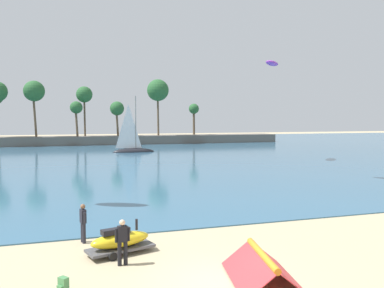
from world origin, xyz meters
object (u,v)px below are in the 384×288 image
Objects in this scene: watercraft_on_trailer at (120,241)px; sailboat_near_shore at (133,147)px; kite_aloft_low_near_shore at (272,63)px; person_rigging_by_gear at (122,241)px; folded_kite at (262,263)px; person_at_waterline at (83,222)px; backpack_near_kite at (63,285)px.

sailboat_near_shore is (8.01, 47.06, 0.40)m from watercraft_on_trailer.
watercraft_on_trailer is 0.72× the size of kite_aloft_low_near_shore.
kite_aloft_low_near_shore reaches higher than person_rigging_by_gear.
sailboat_near_shore is at bearing -100.41° from kite_aloft_low_near_shore.
sailboat_near_shore is (3.95, 51.10, 0.31)m from folded_kite.
person_at_waterline is at bearing -101.67° from sailboat_near_shore.
watercraft_on_trailer is at bearing 2.76° from kite_aloft_low_near_shore.
kite_aloft_low_near_shore is (22.62, 30.42, 11.26)m from person_rigging_by_gear.
folded_kite is at bearing -34.14° from person_rigging_by_gear.
kite_aloft_low_near_shore is at bearing 52.30° from watercraft_on_trailer.
person_rigging_by_gear is at bearing 145.86° from folded_kite.
kite_aloft_low_near_shore is (24.66, 32.09, 11.95)m from backpack_near_kite.
person_at_waterline is at bearing 80.66° from backpack_near_kite.
watercraft_on_trailer is at bearing 86.80° from person_rigging_by_gear.
sailboat_near_shore reaches higher than folded_kite.
sailboat_near_shore is at bearing 78.33° from person_at_waterline.
kite_aloft_low_near_shore reaches higher than sailboat_near_shore.
person_rigging_by_gear is at bearing -99.50° from sailboat_near_shore.
sailboat_near_shore is (9.33, 45.16, 0.02)m from person_at_waterline.
folded_kite is 8.01m from person_at_waterline.
person_at_waterline is (-5.37, 5.94, 0.29)m from folded_kite.
folded_kite is 2.07× the size of person_at_waterline.
backpack_near_kite is at bearing 2.92° from kite_aloft_low_near_shore.
folded_kite is at bearing -94.42° from sailboat_near_shore.
person_at_waterline is at bearing 111.61° from person_rigging_by_gear.
kite_aloft_low_near_shore is at bearing -50.87° from sailboat_near_shore.
kite_aloft_low_near_shore is (14.54, -17.87, 11.24)m from sailboat_near_shore.
person_rigging_by_gear is 1.00× the size of person_at_waterline.
person_rigging_by_gear reaches higher than backpack_near_kite.
kite_aloft_low_near_shore is at bearing 60.90° from folded_kite.
person_at_waterline is at bearing 124.63° from watercraft_on_trailer.
backpack_near_kite is 42.19m from kite_aloft_low_near_shore.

